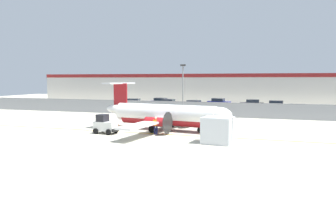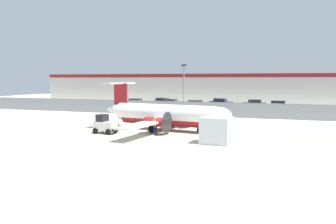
# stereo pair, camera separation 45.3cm
# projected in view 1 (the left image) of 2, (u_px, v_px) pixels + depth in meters

# --- Properties ---
(ground_plane) EXTENTS (140.00, 140.00, 0.01)m
(ground_plane) POSITION_uv_depth(u_px,v_px,m) (157.00, 134.00, 31.83)
(ground_plane) COLOR #B2AD99
(perimeter_fence) EXTENTS (98.00, 0.10, 2.10)m
(perimeter_fence) POSITION_uv_depth(u_px,v_px,m) (195.00, 108.00, 46.87)
(perimeter_fence) COLOR gray
(perimeter_fence) RESTS_ON ground
(parking_lot_strip) EXTENTS (98.00, 17.00, 0.12)m
(parking_lot_strip) POSITION_uv_depth(u_px,v_px,m) (210.00, 109.00, 57.87)
(parking_lot_strip) COLOR #38383A
(parking_lot_strip) RESTS_ON ground
(background_building) EXTENTS (91.00, 8.10, 6.50)m
(background_building) POSITION_uv_depth(u_px,v_px,m) (225.00, 88.00, 75.06)
(background_building) COLOR beige
(background_building) RESTS_ON ground
(commuter_airplane) EXTENTS (14.64, 16.06, 4.92)m
(commuter_airplane) POSITION_uv_depth(u_px,v_px,m) (167.00, 115.00, 34.02)
(commuter_airplane) COLOR white
(commuter_airplane) RESTS_ON ground
(baggage_tug) EXTENTS (2.45, 1.62, 1.88)m
(baggage_tug) POSITION_uv_depth(u_px,v_px,m) (105.00, 125.00, 31.95)
(baggage_tug) COLOR silver
(baggage_tug) RESTS_ON ground
(ground_crew_worker) EXTENTS (0.55, 0.41, 1.70)m
(ground_crew_worker) POSITION_uv_depth(u_px,v_px,m) (156.00, 125.00, 31.40)
(ground_crew_worker) COLOR #191E4C
(ground_crew_worker) RESTS_ON ground
(cargo_container) EXTENTS (2.63, 2.29, 2.20)m
(cargo_container) POSITION_uv_depth(u_px,v_px,m) (218.00, 130.00, 27.09)
(cargo_container) COLOR silver
(cargo_container) RESTS_ON ground
(traffic_cone_near_left) EXTENTS (0.36, 0.36, 0.64)m
(traffic_cone_near_left) POSITION_uv_depth(u_px,v_px,m) (117.00, 123.00, 37.41)
(traffic_cone_near_left) COLOR orange
(traffic_cone_near_left) RESTS_ON ground
(traffic_cone_near_right) EXTENTS (0.36, 0.36, 0.64)m
(traffic_cone_near_right) POSITION_uv_depth(u_px,v_px,m) (143.00, 123.00, 37.78)
(traffic_cone_near_right) COLOR orange
(traffic_cone_near_right) RESTS_ON ground
(parked_car_0) EXTENTS (4.29, 2.19, 1.58)m
(parked_car_0) POSITION_uv_depth(u_px,v_px,m) (134.00, 103.00, 60.89)
(parked_car_0) COLOR #19662D
(parked_car_0) RESTS_ON parking_lot_strip
(parked_car_1) EXTENTS (4.34, 2.31, 1.58)m
(parked_car_1) POSITION_uv_depth(u_px,v_px,m) (161.00, 102.00, 63.10)
(parked_car_1) COLOR navy
(parked_car_1) RESTS_ON parking_lot_strip
(parked_car_2) EXTENTS (4.31, 2.24, 1.58)m
(parked_car_2) POSITION_uv_depth(u_px,v_px,m) (169.00, 104.00, 59.26)
(parked_car_2) COLOR #19662D
(parked_car_2) RESTS_ON parking_lot_strip
(parked_car_3) EXTENTS (4.26, 2.12, 1.58)m
(parked_car_3) POSITION_uv_depth(u_px,v_px,m) (193.00, 105.00, 56.19)
(parked_car_3) COLOR gray
(parked_car_3) RESTS_ON parking_lot_strip
(parked_car_4) EXTENTS (4.39, 2.45, 1.58)m
(parked_car_4) POSITION_uv_depth(u_px,v_px,m) (219.00, 103.00, 61.70)
(parked_car_4) COLOR navy
(parked_car_4) RESTS_ON parking_lot_strip
(parked_car_5) EXTENTS (4.29, 2.20, 1.58)m
(parked_car_5) POSITION_uv_depth(u_px,v_px,m) (252.00, 104.00, 58.38)
(parked_car_5) COLOR black
(parked_car_5) RESTS_ON parking_lot_strip
(parked_car_6) EXTENTS (4.32, 2.27, 1.58)m
(parked_car_6) POSITION_uv_depth(u_px,v_px,m) (275.00, 105.00, 55.31)
(parked_car_6) COLOR #19662D
(parked_car_6) RESTS_ON parking_lot_strip
(parked_car_7) EXTENTS (4.24, 2.09, 1.58)m
(parked_car_7) POSITION_uv_depth(u_px,v_px,m) (298.00, 110.00, 47.61)
(parked_car_7) COLOR navy
(parked_car_7) RESTS_ON parking_lot_strip
(apron_light_pole) EXTENTS (0.70, 0.30, 7.27)m
(apron_light_pole) POSITION_uv_depth(u_px,v_px,m) (183.00, 87.00, 43.86)
(apron_light_pole) COLOR slate
(apron_light_pole) RESTS_ON ground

